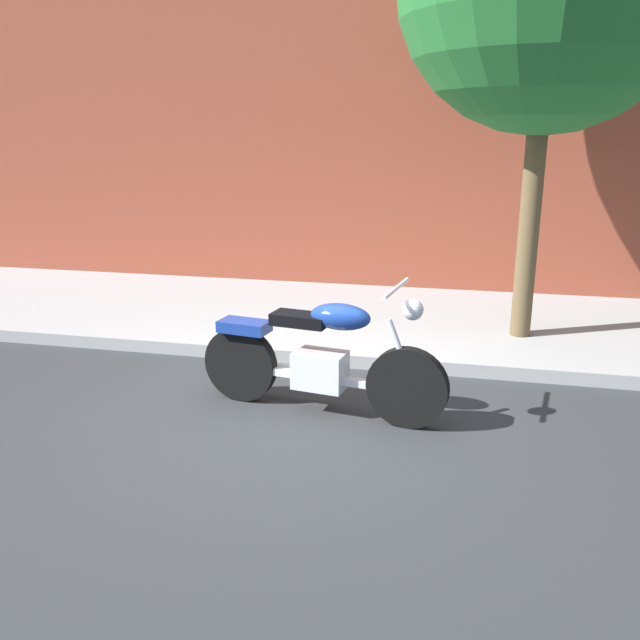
# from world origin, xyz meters

# --- Properties ---
(ground_plane) EXTENTS (60.00, 60.00, 0.00)m
(ground_plane) POSITION_xyz_m (0.00, 0.00, 0.00)
(ground_plane) COLOR #303335
(sidewalk) EXTENTS (18.30, 3.18, 0.14)m
(sidewalk) POSITION_xyz_m (0.00, 2.93, 0.07)
(sidewalk) COLOR #A3A3A3
(sidewalk) RESTS_ON ground
(motorcycle) EXTENTS (2.20, 0.75, 1.18)m
(motorcycle) POSITION_xyz_m (0.14, 0.23, 0.49)
(motorcycle) COLOR black
(motorcycle) RESTS_ON ground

